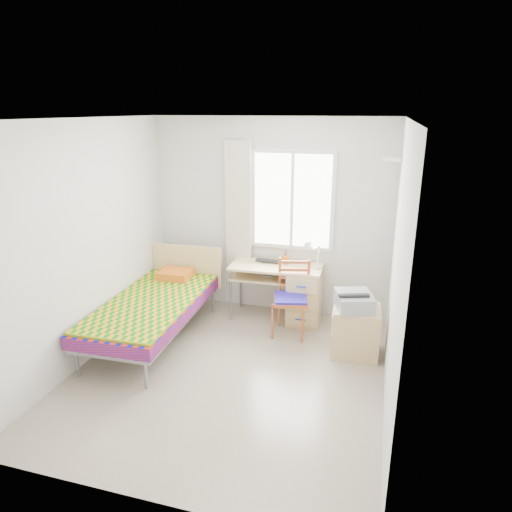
{
  "coord_description": "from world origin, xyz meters",
  "views": [
    {
      "loc": [
        1.44,
        -4.01,
        2.69
      ],
      "look_at": [
        0.14,
        0.55,
        1.15
      ],
      "focal_mm": 32.0,
      "sensor_mm": 36.0,
      "label": 1
    }
  ],
  "objects": [
    {
      "name": "wall_back",
      "position": [
        0.0,
        1.75,
        1.3
      ],
      "size": [
        3.2,
        0.0,
        3.2
      ],
      "primitive_type": "plane",
      "rotation": [
        1.57,
        0.0,
        0.0
      ],
      "color": "silver",
      "rests_on": "ground"
    },
    {
      "name": "chair",
      "position": [
        0.45,
        1.09,
        0.53
      ],
      "size": [
        0.49,
        0.49,
        0.94
      ],
      "rotation": [
        0.0,
        0.0,
        0.24
      ],
      "color": "#AE4A21",
      "rests_on": "floor"
    },
    {
      "name": "wall_left",
      "position": [
        -1.6,
        0.0,
        1.3
      ],
      "size": [
        0.0,
        3.5,
        3.5
      ],
      "primitive_type": "plane",
      "rotation": [
        1.57,
        0.0,
        1.57
      ],
      "color": "silver",
      "rests_on": "ground"
    },
    {
      "name": "window",
      "position": [
        0.3,
        1.73,
        1.55
      ],
      "size": [
        1.1,
        0.04,
        1.3
      ],
      "color": "white",
      "rests_on": "wall_back"
    },
    {
      "name": "task_lamp",
      "position": [
        0.64,
        1.37,
        0.99
      ],
      "size": [
        0.22,
        0.31,
        0.39
      ],
      "rotation": [
        0.0,
        0.0,
        0.07
      ],
      "color": "white",
      "rests_on": "desk"
    },
    {
      "name": "pen_cup",
      "position": [
        0.26,
        1.55,
        0.8
      ],
      "size": [
        0.09,
        0.09,
        0.1
      ],
      "primitive_type": "cylinder",
      "rotation": [
        0.0,
        0.0,
        -0.07
      ],
      "color": "orange",
      "rests_on": "desk"
    },
    {
      "name": "curtain",
      "position": [
        -0.42,
        1.68,
        1.45
      ],
      "size": [
        0.35,
        0.05,
        1.7
      ],
      "primitive_type": "cube",
      "color": "beige",
      "rests_on": "wall_back"
    },
    {
      "name": "floating_shelf",
      "position": [
        1.49,
        1.4,
        2.15
      ],
      "size": [
        0.2,
        0.32,
        0.03
      ],
      "primitive_type": "cube",
      "color": "white",
      "rests_on": "wall_right"
    },
    {
      "name": "ceiling",
      "position": [
        0.0,
        0.0,
        2.6
      ],
      "size": [
        3.5,
        3.5,
        0.0
      ],
      "primitive_type": "plane",
      "rotation": [
        3.14,
        0.0,
        0.0
      ],
      "color": "white",
      "rests_on": "wall_back"
    },
    {
      "name": "bed",
      "position": [
        -1.1,
        0.51,
        0.44
      ],
      "size": [
        1.03,
        2.12,
        0.91
      ],
      "rotation": [
        0.0,
        0.0,
        0.03
      ],
      "color": "gray",
      "rests_on": "floor"
    },
    {
      "name": "book",
      "position": [
        -0.05,
        1.46,
        0.59
      ],
      "size": [
        0.24,
        0.27,
        0.02
      ],
      "primitive_type": "imported",
      "rotation": [
        0.0,
        0.0,
        0.51
      ],
      "color": "gray",
      "rests_on": "desk"
    },
    {
      "name": "wall_right",
      "position": [
        1.6,
        0.0,
        1.3
      ],
      "size": [
        0.0,
        3.5,
        3.5
      ],
      "primitive_type": "plane",
      "rotation": [
        1.57,
        0.0,
        -1.57
      ],
      "color": "silver",
      "rests_on": "ground"
    },
    {
      "name": "cabinet",
      "position": [
        1.25,
        0.77,
        0.28
      ],
      "size": [
        0.55,
        0.49,
        0.57
      ],
      "rotation": [
        0.0,
        0.0,
        0.05
      ],
      "color": "tan",
      "rests_on": "floor"
    },
    {
      "name": "desk",
      "position": [
        0.48,
        1.44,
        0.4
      ],
      "size": [
        1.21,
        0.59,
        0.74
      ],
      "rotation": [
        0.0,
        0.0,
        0.04
      ],
      "color": "#D6B470",
      "rests_on": "floor"
    },
    {
      "name": "printer",
      "position": [
        1.22,
        0.75,
        0.66
      ],
      "size": [
        0.49,
        0.53,
        0.19
      ],
      "rotation": [
        0.0,
        0.0,
        0.31
      ],
      "color": "gray",
      "rests_on": "cabinet"
    },
    {
      "name": "laptop",
      "position": [
        0.01,
        1.51,
        0.76
      ],
      "size": [
        0.33,
        0.22,
        0.03
      ],
      "primitive_type": "imported",
      "rotation": [
        0.0,
        0.0,
        -0.06
      ],
      "color": "black",
      "rests_on": "desk"
    },
    {
      "name": "floor",
      "position": [
        0.0,
        0.0,
        0.0
      ],
      "size": [
        3.5,
        3.5,
        0.0
      ],
      "primitive_type": "plane",
      "color": "#BCAD93",
      "rests_on": "ground"
    }
  ]
}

